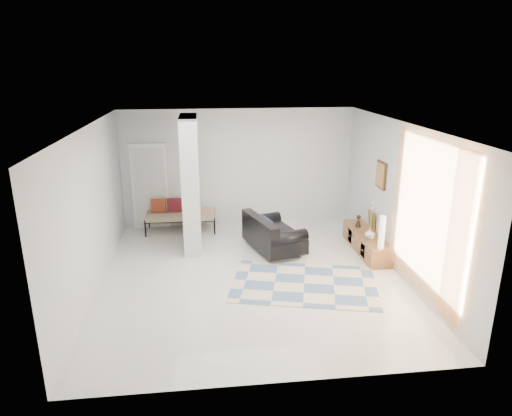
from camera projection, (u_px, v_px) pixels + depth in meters
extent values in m
plane|color=beige|center=(252.00, 276.00, 8.51)|extent=(6.00, 6.00, 0.00)
plane|color=white|center=(252.00, 125.00, 7.66)|extent=(6.00, 6.00, 0.00)
plane|color=silver|center=(238.00, 168.00, 10.92)|extent=(6.00, 0.00, 6.00)
plane|color=silver|center=(280.00, 281.00, 5.25)|extent=(6.00, 0.00, 6.00)
plane|color=silver|center=(92.00, 210.00, 7.78)|extent=(0.00, 6.00, 6.00)
plane|color=silver|center=(400.00, 199.00, 8.39)|extent=(0.00, 6.00, 6.00)
cube|color=silver|center=(191.00, 184.00, 9.48)|extent=(0.35, 1.20, 2.80)
cube|color=white|center=(150.00, 186.00, 10.77)|extent=(0.85, 0.06, 2.04)
plane|color=#FE9643|center=(425.00, 217.00, 7.28)|extent=(0.00, 2.55, 2.55)
cube|color=#3B2410|center=(381.00, 175.00, 9.17)|extent=(0.04, 0.45, 0.55)
cube|color=brown|center=(366.00, 242.00, 9.58)|extent=(0.45, 1.83, 0.40)
cube|color=#3B2410|center=(363.00, 250.00, 9.17)|extent=(0.02, 0.24, 0.28)
cube|color=#3B2410|center=(350.00, 236.00, 9.95)|extent=(0.02, 0.24, 0.28)
cube|color=#BA8836|center=(372.00, 220.00, 9.72)|extent=(0.09, 0.32, 0.40)
cube|color=silver|center=(369.00, 238.00, 9.11)|extent=(0.04, 0.10, 0.12)
cylinder|color=silver|center=(272.00, 261.00, 9.04)|extent=(0.05, 0.05, 0.10)
cylinder|color=silver|center=(248.00, 240.00, 10.09)|extent=(0.05, 0.05, 0.10)
cylinder|color=silver|center=(302.00, 255.00, 9.30)|extent=(0.05, 0.05, 0.10)
cylinder|color=silver|center=(275.00, 236.00, 10.35)|extent=(0.05, 0.05, 0.10)
cube|color=black|center=(274.00, 239.00, 9.64)|extent=(1.26, 1.64, 0.30)
cube|color=black|center=(260.00, 226.00, 9.41)|extent=(0.62, 1.44, 0.36)
cylinder|color=black|center=(288.00, 238.00, 9.04)|extent=(0.87, 0.51, 0.28)
cylinder|color=black|center=(262.00, 220.00, 10.09)|extent=(0.87, 0.51, 0.28)
cube|color=black|center=(265.00, 225.00, 9.45)|extent=(0.29, 0.55, 0.31)
cylinder|color=black|center=(145.00, 229.00, 10.37)|extent=(0.04, 0.04, 0.40)
cylinder|color=black|center=(215.00, 226.00, 10.52)|extent=(0.04, 0.04, 0.40)
cylinder|color=black|center=(149.00, 219.00, 10.98)|extent=(0.04, 0.04, 0.40)
cylinder|color=black|center=(214.00, 217.00, 11.13)|extent=(0.04, 0.04, 0.40)
cube|color=#C6B491|center=(181.00, 216.00, 10.70)|extent=(1.60, 0.69, 0.12)
cube|color=maroon|center=(159.00, 205.00, 10.73)|extent=(0.34, 0.17, 0.33)
cube|color=#5A161B|center=(175.00, 205.00, 10.76)|extent=(0.34, 0.17, 0.33)
cube|color=maroon|center=(190.00, 205.00, 10.80)|extent=(0.34, 0.17, 0.33)
cube|color=beige|center=(304.00, 284.00, 8.21)|extent=(2.89, 2.27, 0.01)
cylinder|color=white|center=(382.00, 232.00, 8.67)|extent=(0.12, 0.12, 0.65)
imported|color=silver|center=(370.00, 234.00, 9.22)|extent=(0.22, 0.22, 0.21)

